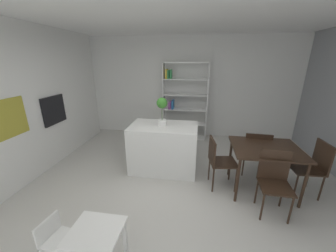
# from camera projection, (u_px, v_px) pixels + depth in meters

# --- Properties ---
(ground_plane) EXTENTS (8.78, 8.78, 0.00)m
(ground_plane) POSITION_uv_depth(u_px,v_px,m) (164.00, 194.00, 3.22)
(ground_plane) COLOR beige
(ceiling_slab) EXTENTS (6.39, 5.80, 0.06)m
(ceiling_slab) POSITION_uv_depth(u_px,v_px,m) (162.00, 2.00, 2.33)
(ceiling_slab) COLOR white
(ceiling_slab) RESTS_ON ground_plane
(back_partition) EXTENTS (6.39, 0.06, 2.74)m
(back_partition) POSITION_uv_depth(u_px,v_px,m) (181.00, 88.00, 5.47)
(back_partition) COLOR silver
(back_partition) RESTS_ON ground_plane
(built_in_oven) EXTENTS (0.06, 0.61, 0.57)m
(built_in_oven) POSITION_uv_depth(u_px,v_px,m) (54.00, 110.00, 3.99)
(built_in_oven) COLOR black
(built_in_oven) RESTS_ON ground_plane
(kitchen_island) EXTENTS (1.28, 0.79, 0.92)m
(kitchen_island) POSITION_uv_depth(u_px,v_px,m) (164.00, 148.00, 3.85)
(kitchen_island) COLOR silver
(kitchen_island) RESTS_ON ground_plane
(potted_plant_on_island) EXTENTS (0.20, 0.20, 0.53)m
(potted_plant_on_island) POSITION_uv_depth(u_px,v_px,m) (162.00, 108.00, 3.63)
(potted_plant_on_island) COLOR white
(potted_plant_on_island) RESTS_ON kitchen_island
(open_bookshelf) EXTENTS (1.19, 0.33, 2.05)m
(open_bookshelf) POSITION_uv_depth(u_px,v_px,m) (182.00, 102.00, 5.27)
(open_bookshelf) COLOR white
(open_bookshelf) RESTS_ON ground_plane
(child_table) EXTENTS (0.52, 0.48, 0.48)m
(child_table) POSITION_uv_depth(u_px,v_px,m) (96.00, 238.00, 1.98)
(child_table) COLOR white
(child_table) RESTS_ON ground_plane
(child_chair_left) EXTENTS (0.34, 0.34, 0.52)m
(child_chair_left) POSITION_uv_depth(u_px,v_px,m) (57.00, 238.00, 2.09)
(child_chair_left) COLOR silver
(child_chair_left) RESTS_ON ground_plane
(dining_table) EXTENTS (1.05, 0.88, 0.78)m
(dining_table) POSITION_uv_depth(u_px,v_px,m) (265.00, 152.00, 3.13)
(dining_table) COLOR black
(dining_table) RESTS_ON ground_plane
(dining_chair_far) EXTENTS (0.48, 0.46, 0.87)m
(dining_chair_far) POSITION_uv_depth(u_px,v_px,m) (256.00, 149.00, 3.62)
(dining_chair_far) COLOR black
(dining_chair_far) RESTS_ON ground_plane
(dining_chair_near) EXTENTS (0.43, 0.42, 0.92)m
(dining_chair_near) POSITION_uv_depth(u_px,v_px,m) (274.00, 177.00, 2.75)
(dining_chair_near) COLOR black
(dining_chair_near) RESTS_ON ground_plane
(dining_chair_window_side) EXTENTS (0.45, 0.43, 0.92)m
(dining_chair_window_side) POSITION_uv_depth(u_px,v_px,m) (313.00, 164.00, 3.08)
(dining_chair_window_side) COLOR black
(dining_chair_window_side) RESTS_ON ground_plane
(dining_chair_island_side) EXTENTS (0.49, 0.47, 0.88)m
(dining_chair_island_side) POSITION_uv_depth(u_px,v_px,m) (218.00, 159.00, 3.28)
(dining_chair_island_side) COLOR black
(dining_chair_island_side) RESTS_ON ground_plane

